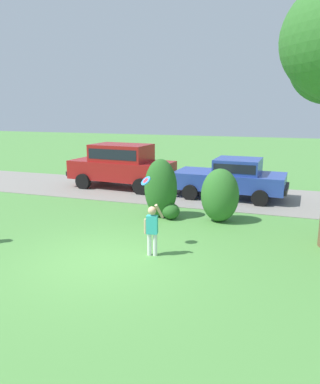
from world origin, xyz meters
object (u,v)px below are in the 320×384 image
Objects in this scene: parked_suv at (122,164)px; child_thrower at (152,227)px; parked_sedan at (232,177)px; frisbee at (146,181)px.

parked_suv reaches higher than child_thrower.
parked_sedan is at bearing -4.44° from parked_suv.
child_thrower is at bearing -60.27° from parked_suv.
frisbee is at bearing 124.01° from child_thrower.
parked_suv is at bearing 119.73° from child_thrower.
parked_suv is 7.40m from frisbee.
parked_suv is at bearing 175.56° from parked_sedan.
parked_sedan is 13.70× the size of frisbee.
parked_suv is at bearing 119.36° from frisbee.
parked_suv reaches higher than frisbee.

